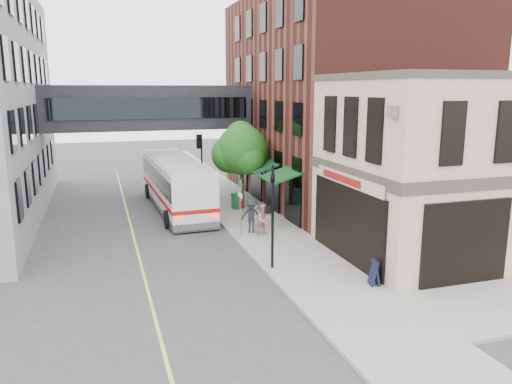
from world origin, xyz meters
TOP-DOWN VIEW (x-y plane):
  - ground at (0.00, 0.00)m, footprint 120.00×120.00m
  - sidewalk_main at (2.00, 14.00)m, footprint 4.00×60.00m
  - corner_building at (8.97, 2.00)m, footprint 10.19×8.12m
  - brick_building at (9.98, 15.00)m, footprint 13.76×18.00m
  - skyway_bridge at (-3.00, 18.00)m, footprint 14.00×3.18m
  - traffic_signal_near at (0.37, 2.00)m, footprint 0.44×0.22m
  - traffic_signal_far at (0.26, 17.00)m, footprint 0.53×0.28m
  - street_sign_pole at (0.39, 7.00)m, footprint 0.08×0.75m
  - street_tree at (2.19, 13.22)m, footprint 3.80×3.20m
  - lane_marking at (-5.00, 10.00)m, footprint 0.12×40.00m
  - bus at (-1.85, 14.62)m, footprint 3.24×12.15m
  - pedestrian_a at (1.35, 7.47)m, footprint 0.62×0.47m
  - pedestrian_b at (1.62, 6.82)m, footprint 0.90×0.76m
  - pedestrian_c at (1.10, 7.41)m, footprint 1.37×1.14m
  - newspaper_box at (1.78, 12.88)m, footprint 0.61×0.57m
  - sandwich_board at (3.60, -1.07)m, footprint 0.49×0.64m

SIDE VIEW (x-z plane):
  - ground at x=0.00m, z-range 0.00..0.00m
  - lane_marking at x=-5.00m, z-range 0.00..0.01m
  - sidewalk_main at x=2.00m, z-range 0.00..0.15m
  - sandwich_board at x=3.60m, z-range 0.15..1.16m
  - newspaper_box at x=1.78m, z-range 0.15..1.16m
  - pedestrian_a at x=1.35m, z-range 0.15..1.68m
  - pedestrian_b at x=1.62m, z-range 0.15..1.80m
  - pedestrian_c at x=1.10m, z-range 0.15..1.99m
  - bus at x=-1.85m, z-range 0.20..3.44m
  - street_sign_pole at x=0.39m, z-range 0.43..3.43m
  - traffic_signal_near at x=0.37m, z-range 0.68..5.28m
  - traffic_signal_far at x=0.26m, z-range 1.09..5.59m
  - street_tree at x=2.19m, z-range 1.11..6.71m
  - corner_building at x=8.97m, z-range -0.01..8.44m
  - skyway_bridge at x=-3.00m, z-range 5.00..8.00m
  - brick_building at x=9.98m, z-range -0.01..13.99m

